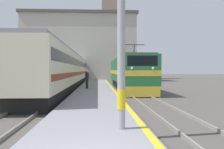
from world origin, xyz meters
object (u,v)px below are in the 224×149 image
object	(u,v)px
person_on_platform	(87,79)
locomotive_train	(128,73)
clock_tower	(112,15)
catenary_mast	(126,11)
passenger_train	(71,70)

from	to	relation	value
person_on_platform	locomotive_train	bearing A→B (deg)	40.14
locomotive_train	clock_tower	size ratio (longest dim) A/B	0.67
locomotive_train	person_on_platform	size ratio (longest dim) A/B	10.84
catenary_mast	person_on_platform	xyz separation A→B (m)	(-1.90, 17.52, -2.64)
locomotive_train	clock_tower	xyz separation A→B (m)	(-0.04, 33.90, 13.50)
person_on_platform	clock_tower	size ratio (longest dim) A/B	0.06
passenger_train	catenary_mast	distance (m)	27.86
passenger_train	catenary_mast	xyz separation A→B (m)	(4.45, -27.45, 1.80)
clock_tower	catenary_mast	bearing A→B (deg)	-92.58
locomotive_train	passenger_train	distance (m)	9.33
passenger_train	catenary_mast	world-z (taller)	catenary_mast
passenger_train	clock_tower	distance (m)	31.45
catenary_mast	person_on_platform	world-z (taller)	catenary_mast
catenary_mast	clock_tower	bearing A→B (deg)	87.42
catenary_mast	locomotive_train	bearing A→B (deg)	83.23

